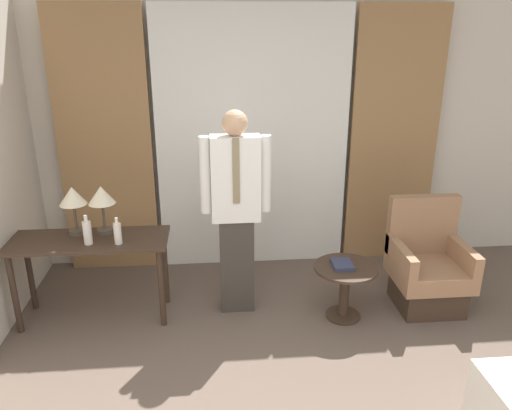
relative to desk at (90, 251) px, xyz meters
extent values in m
cube|color=beige|center=(1.44, 1.09, 0.73)|extent=(10.00, 0.06, 2.70)
cube|color=white|center=(1.44, 0.96, 0.67)|extent=(1.89, 0.06, 2.58)
cube|color=#997047|center=(0.01, 0.96, 0.67)|extent=(0.89, 0.06, 2.58)
cube|color=#997047|center=(2.86, 0.96, 0.67)|extent=(0.89, 0.06, 2.58)
cube|color=#38281E|center=(0.00, 0.00, 0.10)|extent=(1.29, 0.49, 0.03)
cylinder|color=#38281E|center=(-0.58, -0.19, -0.27)|extent=(0.05, 0.05, 0.70)
cylinder|color=#38281E|center=(0.58, -0.19, -0.27)|extent=(0.05, 0.05, 0.70)
cylinder|color=#38281E|center=(-0.58, 0.19, -0.27)|extent=(0.05, 0.05, 0.70)
cylinder|color=#38281E|center=(0.58, 0.19, -0.27)|extent=(0.05, 0.05, 0.70)
cylinder|color=#4C4238|center=(-0.12, 0.12, 0.13)|extent=(0.13, 0.13, 0.04)
cylinder|color=#4C4238|center=(-0.12, 0.12, 0.27)|extent=(0.02, 0.02, 0.23)
cone|color=beige|center=(-0.12, 0.12, 0.45)|extent=(0.22, 0.22, 0.15)
cylinder|color=#4C4238|center=(0.12, 0.12, 0.13)|extent=(0.13, 0.13, 0.04)
cylinder|color=#4C4238|center=(0.12, 0.12, 0.27)|extent=(0.02, 0.02, 0.23)
cone|color=beige|center=(0.12, 0.12, 0.45)|extent=(0.22, 0.22, 0.15)
cylinder|color=silver|center=(0.26, -0.11, 0.20)|extent=(0.06, 0.06, 0.18)
cylinder|color=silver|center=(0.26, -0.11, 0.31)|extent=(0.03, 0.03, 0.05)
cylinder|color=silver|center=(0.02, -0.10, 0.21)|extent=(0.07, 0.07, 0.19)
cylinder|color=silver|center=(0.02, -0.10, 0.33)|extent=(0.03, 0.03, 0.05)
cube|color=#38332D|center=(1.22, 0.02, -0.19)|extent=(0.29, 0.15, 0.85)
cube|color=white|center=(1.22, 0.02, 0.59)|extent=(0.40, 0.18, 0.71)
cube|color=#847556|center=(1.22, -0.07, 0.68)|extent=(0.06, 0.01, 0.53)
cylinder|color=white|center=(0.97, 0.02, 0.63)|extent=(0.09, 0.09, 0.64)
cylinder|color=white|center=(1.46, 0.02, 0.63)|extent=(0.09, 0.09, 0.64)
sphere|color=tan|center=(1.22, 0.02, 1.05)|extent=(0.21, 0.21, 0.21)
cube|color=#38281E|center=(2.90, -0.10, -0.49)|extent=(0.53, 0.51, 0.26)
cube|color=#936B4C|center=(2.90, -0.10, -0.28)|extent=(0.63, 0.59, 0.16)
cube|color=#936B4C|center=(2.90, 0.15, 0.07)|extent=(0.63, 0.10, 0.54)
cube|color=#936B4C|center=(2.63, -0.10, -0.11)|extent=(0.08, 0.59, 0.18)
cube|color=#936B4C|center=(3.18, -0.10, -0.11)|extent=(0.08, 0.59, 0.18)
cylinder|color=#38281E|center=(2.12, -0.20, -0.60)|extent=(0.30, 0.30, 0.02)
cylinder|color=#38281E|center=(2.12, -0.20, -0.39)|extent=(0.09, 0.09, 0.46)
cylinder|color=#38281E|center=(2.12, -0.20, -0.15)|extent=(0.54, 0.54, 0.03)
cube|color=#2D334C|center=(2.09, -0.18, -0.12)|extent=(0.17, 0.21, 0.03)
camera|label=1|loc=(1.04, -3.85, 1.79)|focal=35.00mm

